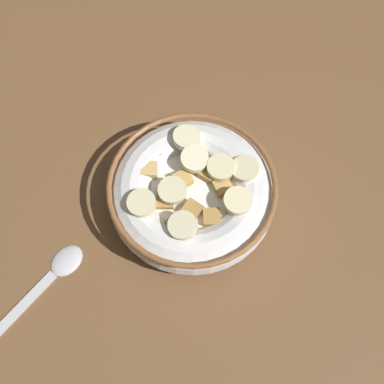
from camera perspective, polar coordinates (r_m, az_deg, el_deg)
ground_plane at (r=57.66cm, az=0.00°, el=-1.67°), size 107.80×107.80×2.00cm
cereal_bowl at (r=54.31cm, az=0.01°, el=-0.14°), size 17.21×17.21×5.81cm
spoon at (r=55.55cm, az=-15.43°, el=-9.16°), size 15.94×3.09×0.80cm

